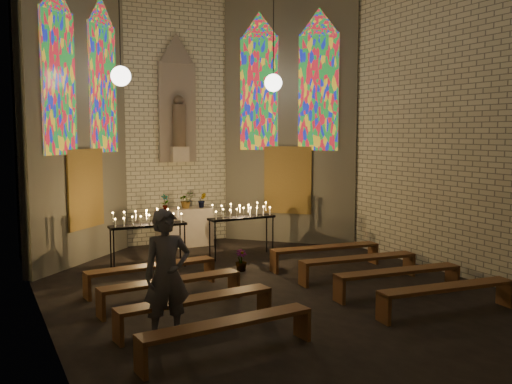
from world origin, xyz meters
TOP-DOWN VIEW (x-y plane):
  - floor at (0.00, 0.00)m, footprint 12.00×12.00m
  - room at (-0.00, 3.37)m, footprint 8.22×12.43m
  - altar at (0.00, 5.45)m, footprint 1.40×0.60m
  - flower_vase_left at (-0.55, 5.37)m, footprint 0.24×0.19m
  - flower_vase_center at (0.03, 5.41)m, footprint 0.40×0.35m
  - flower_vase_right at (0.47, 5.37)m, footprint 0.24×0.21m
  - aisle_flower_pot at (0.17, 2.33)m, footprint 0.28×0.28m
  - votive_stand_left at (-1.55, 3.42)m, footprint 1.67×0.41m
  - votive_stand_right at (0.79, 3.60)m, footprint 1.65×0.45m
  - pew_left_0 at (-1.96, 1.77)m, footprint 2.53×0.59m
  - pew_right_0 at (1.96, 1.77)m, footprint 2.53×0.59m
  - pew_left_1 at (-1.96, 0.57)m, footprint 2.53×0.59m
  - pew_right_1 at (1.96, 0.57)m, footprint 2.53×0.59m
  - pew_left_2 at (-1.96, -0.63)m, footprint 2.53×0.59m
  - pew_right_2 at (1.96, -0.63)m, footprint 2.53×0.59m
  - pew_left_3 at (-1.96, -1.83)m, footprint 2.53×0.59m
  - pew_right_3 at (1.96, -1.83)m, footprint 2.53×0.59m
  - visitor at (-2.49, -0.89)m, footprint 0.70×0.46m

SIDE VIEW (x-z plane):
  - floor at x=0.00m, z-range 0.00..0.00m
  - aisle_flower_pot at x=0.17m, z-range 0.00..0.46m
  - pew_left_0 at x=-1.96m, z-range 0.15..0.63m
  - pew_right_0 at x=1.96m, z-range 0.15..0.63m
  - pew_left_1 at x=-1.96m, z-range 0.15..0.63m
  - pew_right_1 at x=1.96m, z-range 0.15..0.63m
  - pew_left_2 at x=-1.96m, z-range 0.15..0.63m
  - pew_right_2 at x=1.96m, z-range 0.15..0.63m
  - pew_left_3 at x=-1.96m, z-range 0.15..0.63m
  - pew_right_3 at x=1.96m, z-range 0.15..0.63m
  - altar at x=0.00m, z-range 0.00..1.00m
  - visitor at x=-2.49m, z-range 0.00..1.89m
  - votive_stand_right at x=0.79m, z-range 0.43..1.64m
  - votive_stand_left at x=-1.55m, z-range 0.44..1.66m
  - flower_vase_right at x=0.47m, z-range 1.00..1.39m
  - flower_vase_left at x=-0.55m, z-range 1.00..1.41m
  - flower_vase_center at x=0.03m, z-range 1.00..1.43m
  - room at x=0.00m, z-range 0.21..7.22m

